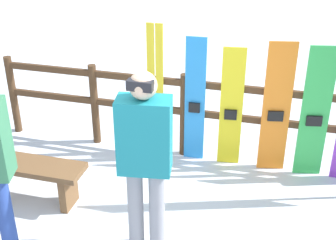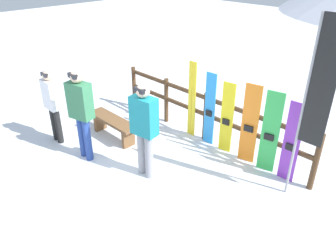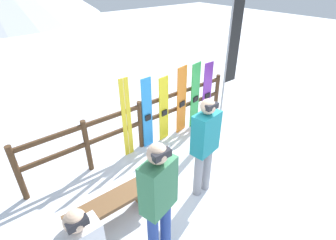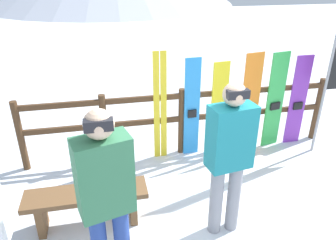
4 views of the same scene
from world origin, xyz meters
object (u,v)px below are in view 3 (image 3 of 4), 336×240
(snowboard_yellow, at_px, (164,109))
(rental_flag, at_px, (231,49))
(ski_pair_yellow, at_px, (127,119))
(person_teal, at_px, (205,142))
(bench, at_px, (112,206))
(person_plaid_green, at_px, (159,197))
(snowboard_orange, at_px, (182,101))
(snowboard_purple, at_px, (207,93))
(snowboard_blue, at_px, (147,114))
(snowboard_green, at_px, (195,96))

(snowboard_yellow, xyz_separation_m, rental_flag, (1.65, -0.33, 1.08))
(ski_pair_yellow, bearing_deg, person_teal, -76.47)
(bench, distance_m, snowboard_yellow, 2.42)
(person_teal, bearing_deg, person_plaid_green, -160.21)
(bench, height_order, snowboard_orange, snowboard_orange)
(person_plaid_green, distance_m, rental_flag, 3.94)
(person_teal, distance_m, snowboard_orange, 1.98)
(bench, bearing_deg, ski_pair_yellow, 50.18)
(person_teal, relative_size, snowboard_orange, 1.12)
(person_plaid_green, height_order, snowboard_purple, person_plaid_green)
(person_plaid_green, relative_size, snowboard_blue, 1.16)
(snowboard_orange, distance_m, rental_flag, 1.57)
(person_teal, xyz_separation_m, snowboard_purple, (1.85, 1.68, -0.28))
(person_teal, bearing_deg, snowboard_purple, 42.28)
(ski_pair_yellow, bearing_deg, snowboard_blue, -0.40)
(snowboard_yellow, relative_size, snowboard_green, 0.94)
(bench, distance_m, snowboard_blue, 2.08)
(bench, distance_m, person_teal, 1.68)
(person_plaid_green, height_order, snowboard_yellow, person_plaid_green)
(ski_pair_yellow, height_order, snowboard_orange, ski_pair_yellow)
(snowboard_yellow, bearing_deg, person_teal, -106.95)
(snowboard_green, distance_m, rental_flag, 1.30)
(snowboard_yellow, bearing_deg, snowboard_purple, 0.00)
(snowboard_yellow, relative_size, snowboard_orange, 0.93)
(bench, relative_size, snowboard_blue, 0.87)
(person_plaid_green, distance_m, snowboard_orange, 3.13)
(person_teal, distance_m, ski_pair_yellow, 1.74)
(ski_pair_yellow, bearing_deg, rental_flag, -7.29)
(person_teal, relative_size, snowboard_yellow, 1.20)
(snowboard_yellow, height_order, snowboard_purple, snowboard_purple)
(person_teal, xyz_separation_m, snowboard_orange, (1.02, 1.68, -0.24))
(bench, bearing_deg, snowboard_purple, 21.24)
(ski_pair_yellow, height_order, snowboard_purple, ski_pair_yellow)
(snowboard_blue, height_order, snowboard_purple, snowboard_blue)
(person_plaid_green, xyz_separation_m, ski_pair_yellow, (0.85, 2.14, -0.22))
(ski_pair_yellow, height_order, snowboard_yellow, ski_pair_yellow)
(person_plaid_green, relative_size, snowboard_yellow, 1.22)
(snowboard_green, bearing_deg, person_teal, -130.66)
(snowboard_blue, xyz_separation_m, snowboard_green, (1.36, 0.00, 0.01))
(snowboard_green, bearing_deg, snowboard_yellow, -179.99)
(snowboard_orange, xyz_separation_m, snowboard_purple, (0.83, -0.00, -0.04))
(snowboard_green, bearing_deg, snowboard_blue, -180.00)
(bench, xyz_separation_m, person_plaid_green, (0.24, -0.83, 0.71))
(ski_pair_yellow, xyz_separation_m, snowboard_purple, (2.25, -0.00, -0.09))
(snowboard_purple, bearing_deg, snowboard_green, 179.99)
(ski_pair_yellow, distance_m, snowboard_purple, 2.26)
(snowboard_blue, xyz_separation_m, snowboard_yellow, (0.43, -0.00, -0.04))
(snowboard_green, relative_size, snowboard_purple, 1.05)
(person_teal, height_order, snowboard_green, person_teal)
(bench, bearing_deg, snowboard_orange, 27.32)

